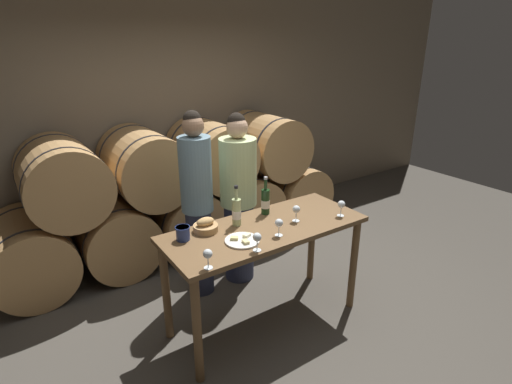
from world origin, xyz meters
name	(u,v)px	position (x,y,z in m)	size (l,w,h in m)	color
ground_plane	(265,320)	(0.00, 0.00, 0.00)	(10.00, 10.00, 0.00)	#4C473F
stone_wall_back	(155,103)	(0.00, 2.23, 1.60)	(10.00, 0.12, 3.20)	#7F705B
barrel_stack	(181,192)	(0.00, 1.64, 0.68)	(3.91, 0.94, 1.44)	tan
tasting_table	(265,241)	(0.00, 0.00, 0.77)	(1.64, 0.67, 0.90)	brown
person_left	(197,204)	(-0.25, 0.71, 0.91)	(0.29, 0.29, 1.74)	#2D334C
person_right	(238,199)	(0.19, 0.71, 0.85)	(0.35, 0.35, 1.68)	#2D334C
wine_bottle_red	(265,201)	(0.14, 0.20, 1.02)	(0.07, 0.07, 0.33)	#193819
wine_bottle_white	(237,212)	(-0.17, 0.15, 1.02)	(0.07, 0.07, 0.33)	#ADBC7F
blue_crock	(183,233)	(-0.63, 0.16, 0.96)	(0.11, 0.11, 0.11)	navy
bread_basket	(206,226)	(-0.43, 0.19, 0.95)	(0.19, 0.19, 0.11)	tan
cheese_plate	(242,240)	(-0.29, -0.11, 0.91)	(0.26, 0.26, 0.04)	white
wine_glass_far_left	(208,255)	(-0.66, -0.29, 1.00)	(0.06, 0.06, 0.14)	white
wine_glass_left	(257,238)	(-0.27, -0.28, 1.00)	(0.06, 0.06, 0.14)	white
wine_glass_center	(279,224)	(-0.01, -0.18, 1.00)	(0.06, 0.06, 0.14)	white
wine_glass_right	(296,210)	(0.26, -0.06, 1.00)	(0.06, 0.06, 0.14)	white
wine_glass_far_right	(341,205)	(0.64, -0.19, 1.00)	(0.06, 0.06, 0.14)	white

